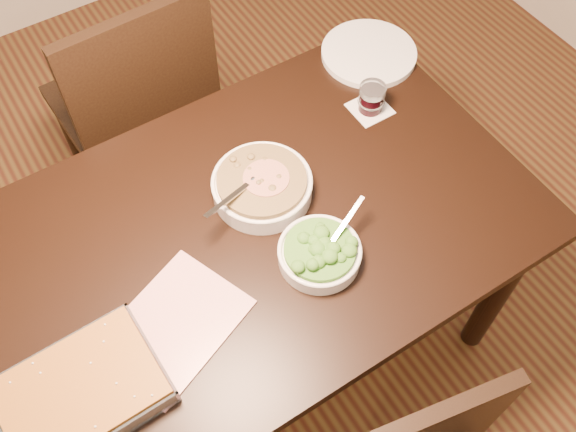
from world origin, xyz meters
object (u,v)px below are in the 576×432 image
object	(u,v)px
wine_tumbler	(372,98)
stew_bowl	(262,186)
chair_far	(138,104)
table	(255,245)
dinner_plate	(369,53)
broccoli_bowl	(320,253)
baking_dish	(82,392)

from	to	relation	value
wine_tumbler	stew_bowl	bearing A→B (deg)	-167.89
wine_tumbler	chair_far	bearing A→B (deg)	131.59
table	stew_bowl	bearing A→B (deg)	46.13
stew_bowl	dinner_plate	xyz separation A→B (m)	(0.53, 0.26, -0.03)
stew_bowl	dinner_plate	size ratio (longest dim) A/B	0.97
table	chair_far	size ratio (longest dim) A/B	1.42
broccoli_bowl	dinner_plate	xyz separation A→B (m)	(0.52, 0.50, -0.02)
broccoli_bowl	baking_dish	world-z (taller)	broccoli_bowl
dinner_plate	baking_dish	bearing A→B (deg)	-155.43
table	stew_bowl	world-z (taller)	stew_bowl
broccoli_bowl	chair_far	distance (m)	0.92
broccoli_bowl	wine_tumbler	xyz separation A→B (m)	(0.39, 0.32, 0.02)
broccoli_bowl	dinner_plate	world-z (taller)	broccoli_bowl
broccoli_bowl	stew_bowl	bearing A→B (deg)	93.78
broccoli_bowl	baking_dish	size ratio (longest dim) A/B	0.66
table	chair_far	world-z (taller)	chair_far
table	dinner_plate	size ratio (longest dim) A/B	4.93
baking_dish	stew_bowl	bearing A→B (deg)	21.56
stew_bowl	wine_tumbler	distance (m)	0.42
chair_far	stew_bowl	bearing A→B (deg)	95.68
dinner_plate	chair_far	size ratio (longest dim) A/B	0.29
broccoli_bowl	dinner_plate	bearing A→B (deg)	44.12
dinner_plate	chair_far	distance (m)	0.76
table	broccoli_bowl	size ratio (longest dim) A/B	6.32
wine_tumbler	dinner_plate	world-z (taller)	wine_tumbler
table	wine_tumbler	bearing A→B (deg)	18.51
stew_bowl	table	bearing A→B (deg)	-133.87
table	stew_bowl	distance (m)	0.16
wine_tumbler	dinner_plate	size ratio (longest dim) A/B	0.29
wine_tumbler	chair_far	xyz separation A→B (m)	(-0.50, 0.56, -0.24)
baking_dish	wine_tumbler	world-z (taller)	wine_tumbler
wine_tumbler	chair_far	size ratio (longest dim) A/B	0.08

